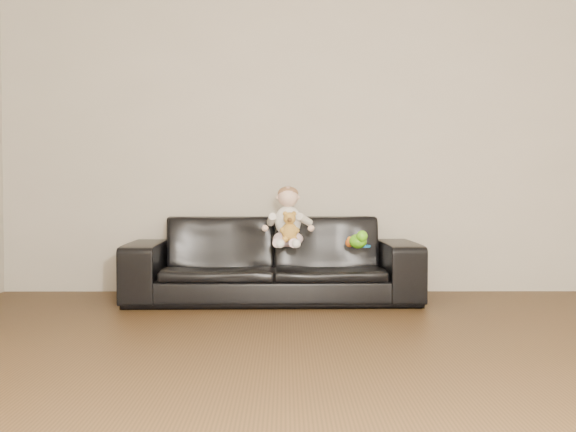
{
  "coord_description": "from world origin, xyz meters",
  "views": [
    {
      "loc": [
        -0.27,
        -2.96,
        0.8
      ],
      "look_at": [
        -0.25,
        2.15,
        0.62
      ],
      "focal_mm": 45.0,
      "sensor_mm": 36.0,
      "label": 1
    }
  ],
  "objects_px": {
    "toy_rattle": "(350,243)",
    "baby": "(288,220)",
    "sofa": "(273,259)",
    "teddy_bear": "(290,227)",
    "toy_blue_disc": "(363,246)",
    "toy_green": "(358,241)"
  },
  "relations": [
    {
      "from": "toy_rattle",
      "to": "toy_green",
      "type": "bearing_deg",
      "value": -68.41
    },
    {
      "from": "sofa",
      "to": "toy_rattle",
      "type": "relative_size",
      "value": 32.53
    },
    {
      "from": "sofa",
      "to": "toy_blue_disc",
      "type": "height_order",
      "value": "sofa"
    },
    {
      "from": "sofa",
      "to": "baby",
      "type": "height_order",
      "value": "baby"
    },
    {
      "from": "baby",
      "to": "toy_blue_disc",
      "type": "xyz_separation_m",
      "value": [
        0.53,
        -0.01,
        -0.18
      ]
    },
    {
      "from": "toy_rattle",
      "to": "toy_blue_disc",
      "type": "relative_size",
      "value": 0.61
    },
    {
      "from": "sofa",
      "to": "teddy_bear",
      "type": "relative_size",
      "value": 10.21
    },
    {
      "from": "sofa",
      "to": "toy_rattle",
      "type": "xyz_separation_m",
      "value": [
        0.55,
        -0.13,
        0.13
      ]
    },
    {
      "from": "sofa",
      "to": "toy_green",
      "type": "height_order",
      "value": "sofa"
    },
    {
      "from": "baby",
      "to": "toy_rattle",
      "type": "xyz_separation_m",
      "value": [
        0.44,
        -0.01,
        -0.16
      ]
    },
    {
      "from": "toy_green",
      "to": "sofa",
      "type": "bearing_deg",
      "value": 157.81
    },
    {
      "from": "toy_rattle",
      "to": "baby",
      "type": "bearing_deg",
      "value": 178.13
    },
    {
      "from": "baby",
      "to": "toy_green",
      "type": "relative_size",
      "value": 2.93
    },
    {
      "from": "toy_blue_disc",
      "to": "toy_rattle",
      "type": "bearing_deg",
      "value": -178.38
    },
    {
      "from": "sofa",
      "to": "teddy_bear",
      "type": "distance_m",
      "value": 0.37
    },
    {
      "from": "toy_blue_disc",
      "to": "baby",
      "type": "bearing_deg",
      "value": 178.75
    },
    {
      "from": "baby",
      "to": "teddy_bear",
      "type": "bearing_deg",
      "value": -72.62
    },
    {
      "from": "toy_green",
      "to": "baby",
      "type": "bearing_deg",
      "value": 164.92
    },
    {
      "from": "toy_blue_disc",
      "to": "sofa",
      "type": "bearing_deg",
      "value": 169.09
    },
    {
      "from": "teddy_bear",
      "to": "toy_green",
      "type": "bearing_deg",
      "value": 2.1
    },
    {
      "from": "toy_rattle",
      "to": "sofa",
      "type": "bearing_deg",
      "value": 167.0
    },
    {
      "from": "toy_green",
      "to": "toy_rattle",
      "type": "xyz_separation_m",
      "value": [
        -0.05,
        0.12,
        -0.02
      ]
    }
  ]
}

